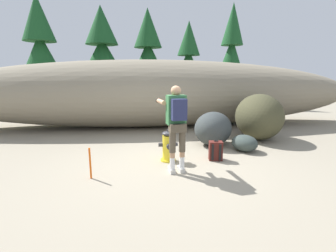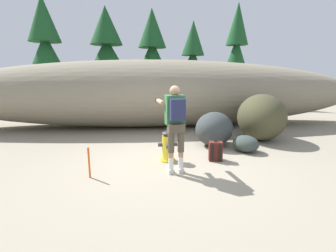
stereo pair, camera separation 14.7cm
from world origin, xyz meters
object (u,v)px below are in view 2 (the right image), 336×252
object	(u,v)px
utility_worker	(175,118)
boulder_large	(261,117)
spare_backpack	(215,151)
boulder_mid	(214,129)
survey_stake	(89,163)
boulder_small	(246,144)
fire_hydrant	(168,146)

from	to	relation	value
utility_worker	boulder_large	size ratio (longest dim) A/B	0.98
spare_backpack	boulder_mid	bearing A→B (deg)	-5.53
boulder_mid	spare_backpack	bearing A→B (deg)	-105.23
utility_worker	boulder_mid	size ratio (longest dim) A/B	1.45
utility_worker	boulder_large	world-z (taller)	utility_worker
boulder_mid	survey_stake	xyz separation A→B (m)	(-3.01, -1.92, -0.17)
boulder_large	survey_stake	size ratio (longest dim) A/B	2.94
boulder_mid	survey_stake	bearing A→B (deg)	-147.47
utility_worker	boulder_small	world-z (taller)	utility_worker
boulder_large	survey_stake	distance (m)	5.20
fire_hydrant	boulder_large	bearing A→B (deg)	27.93
boulder_large	boulder_small	world-z (taller)	boulder_large
boulder_large	survey_stake	xyz separation A→B (m)	(-4.61, -2.38, -0.39)
spare_backpack	boulder_large	xyz separation A→B (m)	(1.93, 1.70, 0.48)
fire_hydrant	boulder_mid	xyz separation A→B (m)	(1.43, 1.14, 0.13)
boulder_mid	boulder_small	bearing A→B (deg)	-47.02
utility_worker	boulder_large	xyz separation A→B (m)	(2.95, 2.25, -0.41)
fire_hydrant	utility_worker	bearing A→B (deg)	-83.79
spare_backpack	boulder_mid	size ratio (longest dim) A/B	0.39
utility_worker	survey_stake	world-z (taller)	utility_worker
boulder_large	spare_backpack	bearing A→B (deg)	-138.70
boulder_small	boulder_large	bearing A→B (deg)	49.68
utility_worker	boulder_large	distance (m)	3.74
utility_worker	boulder_large	bearing A→B (deg)	-58.90
fire_hydrant	boulder_mid	size ratio (longest dim) A/B	0.62
fire_hydrant	survey_stake	bearing A→B (deg)	-153.78
fire_hydrant	spare_backpack	distance (m)	1.10
fire_hydrant	survey_stake	distance (m)	1.77
fire_hydrant	boulder_large	world-z (taller)	boulder_large
fire_hydrant	spare_backpack	xyz separation A→B (m)	(1.09, -0.09, -0.12)
utility_worker	survey_stake	xyz separation A→B (m)	(-1.65, -0.13, -0.80)
fire_hydrant	spare_backpack	world-z (taller)	fire_hydrant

